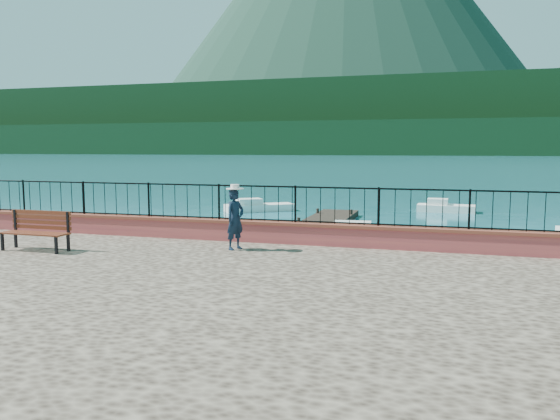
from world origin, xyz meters
The scene contains 14 objects.
ground centered at (0.00, 0.00, 0.00)m, with size 2000.00×2000.00×0.00m, color #19596B.
parapet centered at (0.00, 3.70, 1.49)m, with size 28.00×0.46×0.58m, color #C34D46.
railing centered at (0.00, 3.70, 2.25)m, with size 27.00×0.05×0.95m, color black.
dock centered at (-2.00, 12.00, 0.15)m, with size 2.00×16.00×0.30m, color #2D231C.
far_forest centered at (0.00, 300.00, 9.00)m, with size 900.00×60.00×18.00m, color black.
foothills centered at (0.00, 360.00, 22.00)m, with size 900.00×120.00×44.00m, color black.
volcano centered at (-120.00, 700.00, 190.00)m, with size 560.00×560.00×380.00m, color #142D23.
park_bench centered at (-6.26, 0.89, 1.50)m, with size 1.78×0.60×0.98m.
person centered at (-1.54, 2.46, 1.97)m, with size 0.56×0.37×1.53m, color #101E31.
hat centered at (-1.54, 2.46, 2.79)m, with size 0.44×0.44×0.12m, color silver.
boat_0 centered at (-3.46, 7.06, 0.40)m, with size 3.77×1.30×0.80m, color silver.
boat_1 centered at (0.62, 11.66, 0.40)m, with size 4.26×1.30×0.80m, color silver.
boat_3 centered at (-7.01, 20.40, 0.40)m, with size 4.07×1.30×0.80m, color white.
boat_4 centered at (3.70, 23.20, 0.40)m, with size 3.30×1.30×0.80m, color white.
Camera 1 is at (3.45, -10.28, 3.76)m, focal length 35.00 mm.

